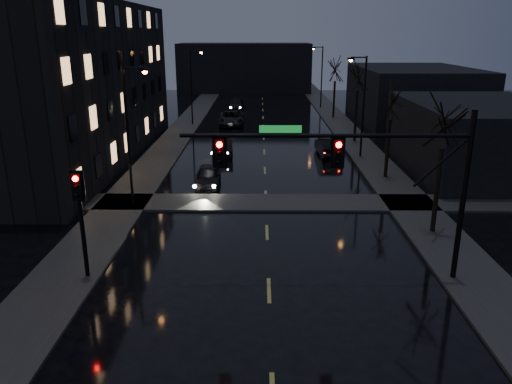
{
  "coord_description": "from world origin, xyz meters",
  "views": [
    {
      "loc": [
        -0.37,
        -9.56,
        9.71
      ],
      "look_at": [
        -0.53,
        10.75,
        3.2
      ],
      "focal_mm": 35.0,
      "sensor_mm": 36.0,
      "label": 1
    }
  ],
  "objects_px": {
    "oncoming_car_d": "(236,105)",
    "lead_car": "(328,146)",
    "oncoming_car_a": "(208,176)",
    "oncoming_car_c": "(232,118)",
    "oncoming_car_b": "(222,145)"
  },
  "relations": [
    {
      "from": "oncoming_car_a",
      "to": "lead_car",
      "type": "distance_m",
      "value": 12.56
    },
    {
      "from": "oncoming_car_c",
      "to": "oncoming_car_a",
      "type": "bearing_deg",
      "value": -92.51
    },
    {
      "from": "oncoming_car_a",
      "to": "oncoming_car_c",
      "type": "xyz_separation_m",
      "value": [
        0.35,
        22.58,
        0.1
      ]
    },
    {
      "from": "oncoming_car_c",
      "to": "lead_car",
      "type": "xyz_separation_m",
      "value": [
        8.74,
        -13.91,
        -0.02
      ]
    },
    {
      "from": "oncoming_car_d",
      "to": "oncoming_car_c",
      "type": "bearing_deg",
      "value": -88.68
    },
    {
      "from": "oncoming_car_d",
      "to": "lead_car",
      "type": "height_order",
      "value": "lead_car"
    },
    {
      "from": "lead_car",
      "to": "oncoming_car_a",
      "type": "bearing_deg",
      "value": 40.65
    },
    {
      "from": "oncoming_car_d",
      "to": "lead_car",
      "type": "distance_m",
      "value": 26.83
    },
    {
      "from": "oncoming_car_d",
      "to": "lead_car",
      "type": "relative_size",
      "value": 1.05
    },
    {
      "from": "oncoming_car_a",
      "to": "oncoming_car_b",
      "type": "relative_size",
      "value": 0.85
    },
    {
      "from": "oncoming_car_a",
      "to": "oncoming_car_d",
      "type": "distance_m",
      "value": 34.03
    },
    {
      "from": "oncoming_car_a",
      "to": "oncoming_car_b",
      "type": "distance_m",
      "value": 8.92
    },
    {
      "from": "oncoming_car_b",
      "to": "lead_car",
      "type": "bearing_deg",
      "value": -6.75
    },
    {
      "from": "oncoming_car_a",
      "to": "oncoming_car_d",
      "type": "height_order",
      "value": "oncoming_car_d"
    },
    {
      "from": "oncoming_car_b",
      "to": "oncoming_car_d",
      "type": "height_order",
      "value": "oncoming_car_b"
    }
  ]
}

